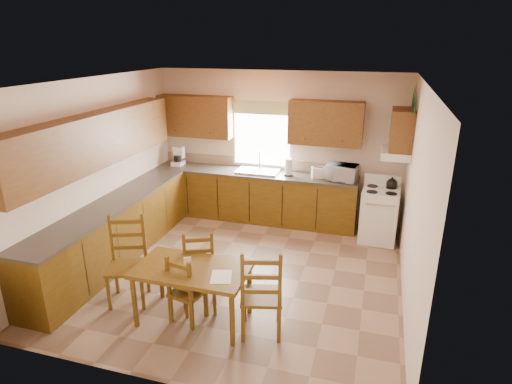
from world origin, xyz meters
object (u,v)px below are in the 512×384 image
(stove, at_px, (379,216))
(microwave, at_px, (342,172))
(chair_near_left, at_px, (187,288))
(chair_far_left, at_px, (127,262))
(chair_far_right, at_px, (199,275))
(dining_table, at_px, (193,294))
(chair_near_right, at_px, (261,290))

(stove, height_order, microwave, microwave)
(microwave, relative_size, chair_near_left, 0.54)
(chair_far_left, bearing_deg, chair_far_right, -14.44)
(chair_far_left, bearing_deg, microwave, 31.77)
(stove, relative_size, chair_far_left, 0.78)
(dining_table, height_order, chair_far_right, chair_far_right)
(dining_table, distance_m, chair_far_right, 0.25)
(stove, xyz_separation_m, chair_near_left, (-2.12, -2.91, 0.00))
(dining_table, bearing_deg, microwave, 66.06)
(stove, bearing_deg, chair_far_right, -124.95)
(stove, height_order, chair_near_right, chair_near_right)
(chair_near_left, bearing_deg, chair_near_right, -167.20)
(microwave, distance_m, chair_near_left, 3.51)
(dining_table, relative_size, chair_far_right, 1.38)
(stove, bearing_deg, chair_near_left, -123.28)
(chair_near_right, bearing_deg, dining_table, -14.27)
(microwave, height_order, chair_near_right, microwave)
(chair_near_right, bearing_deg, chair_near_left, -13.18)
(chair_near_left, bearing_deg, chair_far_right, -91.03)
(stove, xyz_separation_m, chair_far_left, (-3.02, -2.77, 0.12))
(microwave, height_order, dining_table, microwave)
(microwave, height_order, chair_far_right, microwave)
(stove, relative_size, chair_near_left, 1.00)
(microwave, xyz_separation_m, chair_far_left, (-2.34, -3.00, -0.50))
(dining_table, height_order, chair_near_right, chair_near_right)
(stove, height_order, chair_far_left, chair_far_left)
(chair_near_left, xyz_separation_m, chair_far_left, (-0.89, 0.14, 0.12))
(chair_near_right, distance_m, chair_far_left, 1.80)
(chair_far_left, bearing_deg, chair_near_right, -24.00)
(microwave, relative_size, dining_table, 0.36)
(stove, bearing_deg, microwave, 164.26)
(stove, xyz_separation_m, microwave, (-0.68, 0.23, 0.63))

